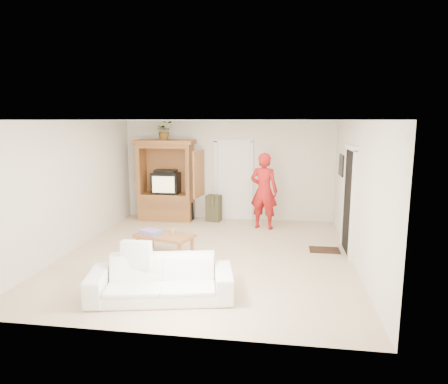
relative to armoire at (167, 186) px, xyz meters
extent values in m
plane|color=tan|center=(1.58, -2.66, -0.91)|extent=(6.00, 6.00, 0.00)
plane|color=white|center=(1.58, -2.66, 1.69)|extent=(6.00, 6.00, 0.00)
plane|color=silver|center=(1.58, 0.34, 0.39)|extent=(5.50, 0.00, 5.50)
plane|color=silver|center=(1.58, -5.66, 0.39)|extent=(5.50, 0.00, 5.50)
plane|color=silver|center=(-1.17, -2.66, 0.39)|extent=(0.00, 6.00, 6.00)
plane|color=silver|center=(4.33, -2.66, 0.39)|extent=(0.00, 6.00, 6.00)
cube|color=#965C2E|center=(-0.02, -0.01, -0.56)|extent=(1.40, 0.60, 0.70)
cube|color=#965C2E|center=(-0.67, -0.01, 0.39)|extent=(0.10, 0.60, 1.20)
cube|color=#965C2E|center=(0.63, -0.01, 0.39)|extent=(0.10, 0.60, 1.20)
cube|color=#965C2E|center=(-0.02, 0.26, 0.39)|extent=(1.40, 0.06, 1.20)
cube|color=#965C2E|center=(-0.02, -0.01, 1.04)|extent=(1.40, 0.60, 0.10)
cube|color=#965C2E|center=(-0.02, -0.01, 1.14)|extent=(1.52, 0.68, 0.10)
cube|color=#965C2E|center=(0.96, -0.48, 0.39)|extent=(0.16, 0.67, 1.15)
cube|color=black|center=(-0.02, 0.02, 0.07)|extent=(0.70, 0.52, 0.55)
cube|color=tan|center=(-0.02, -0.25, 0.07)|extent=(0.58, 0.02, 0.42)
cube|color=black|center=(-0.02, -0.01, 0.38)|extent=(0.55, 0.35, 0.08)
cube|color=#A06537|center=(-0.02, -0.30, -0.46)|extent=(1.19, 0.03, 0.25)
cube|color=white|center=(1.73, 0.31, 0.11)|extent=(0.85, 0.05, 2.04)
cube|color=black|center=(4.30, -2.06, 0.11)|extent=(0.05, 0.90, 2.04)
cube|color=black|center=(4.31, -0.76, 0.69)|extent=(0.03, 0.60, 0.48)
cube|color=#382316|center=(3.88, -2.06, -0.90)|extent=(0.60, 0.40, 0.02)
imported|color=#4C7238|center=(-0.02, -0.03, 1.43)|extent=(0.54, 0.51, 0.48)
imported|color=#A81716|center=(2.56, -0.54, 0.02)|extent=(0.76, 0.59, 1.85)
imported|color=white|center=(1.27, -4.67, -0.60)|extent=(2.20, 1.22, 0.61)
cube|color=#A06537|center=(0.75, -2.77, -0.53)|extent=(1.23, 0.90, 0.06)
cube|color=#A06537|center=(0.23, -2.84, -0.73)|extent=(0.08, 0.08, 0.35)
cube|color=#A06537|center=(0.37, -2.41, -0.73)|extent=(0.08, 0.08, 0.35)
cube|color=#A06537|center=(1.14, -3.13, -0.73)|extent=(0.08, 0.08, 0.35)
cube|color=#A06537|center=(1.28, -2.70, -0.73)|extent=(0.08, 0.08, 0.35)
cube|color=#D446A1|center=(0.47, -2.77, -0.46)|extent=(0.46, 0.42, 0.08)
cylinder|color=tan|center=(0.90, -2.72, -0.45)|extent=(0.08, 0.08, 0.10)
camera|label=1|loc=(2.99, -10.02, 1.68)|focal=32.00mm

